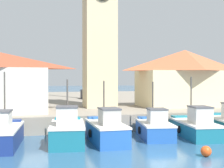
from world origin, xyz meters
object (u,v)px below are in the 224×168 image
Objects in this scene: mooring_buoy at (206,151)px; fishing_boat_left_outer at (3,134)px; clock_tower at (99,21)px; fishing_boat_mid_left at (106,130)px; fishing_boat_mid_right at (195,126)px; fishing_boat_left_inner at (67,131)px; warehouse_right at (185,77)px; port_crane_near at (88,34)px; fishing_boat_center at (155,127)px.

fishing_boat_left_outer is at bearing 154.95° from mooring_buoy.
clock_tower is at bearing 51.82° from fishing_boat_left_outer.
fishing_boat_mid_right is (6.25, 0.40, -0.06)m from fishing_boat_mid_left.
warehouse_right is (12.26, 8.99, 3.25)m from fishing_boat_left_inner.
port_crane_near reaches higher than warehouse_right.
warehouse_right is at bearing -6.31° from clock_tower.
fishing_boat_mid_right is at bearing -112.83° from warehouse_right.
warehouse_right reaches higher than fishing_boat_mid_left.
fishing_boat_left_inner is 1.03× the size of fishing_boat_center.
fishing_boat_mid_right is 9.92m from warehouse_right.
fishing_boat_mid_left is 8.67× the size of mooring_buoy.
fishing_boat_center is 7.95× the size of mooring_buoy.
warehouse_right is at bearing 67.07° from mooring_buoy.
fishing_boat_mid_left is at bearing 131.96° from mooring_buoy.
fishing_boat_mid_right is 13.66m from clock_tower.
clock_tower is at bearing 99.83° from mooring_buoy.
fishing_boat_mid_left is 13.20m from clock_tower.
fishing_boat_mid_left is at bearing -0.37° from fishing_boat_left_inner.
mooring_buoy is at bearing -86.42° from port_crane_near.
port_crane_near is at bearing 85.92° from clock_tower.
fishing_boat_mid_left is 1.09× the size of fishing_boat_center.
warehouse_right is (6.42, 8.30, 3.37)m from fishing_boat_center.
port_crane_near is at bearing 119.87° from warehouse_right.
warehouse_right is (9.87, 9.00, 3.29)m from fishing_boat_mid_left.
clock_tower reaches higher than warehouse_right.
fishing_boat_mid_left is at bearing -168.46° from fishing_boat_center.
fishing_boat_left_outer is at bearing -178.96° from fishing_boat_mid_right.
fishing_boat_left_outer is at bearing -111.41° from port_crane_near.
fishing_boat_mid_left reaches higher than mooring_buoy.
fishing_boat_left_outer is 9.52m from fishing_boat_center.
warehouse_right is at bearing 36.26° from fishing_boat_left_inner.
clock_tower is (-4.64, 9.52, 8.63)m from fishing_boat_mid_right.
fishing_boat_left_outer is at bearing -176.79° from fishing_boat_center.
fishing_boat_left_outer is 1.11× the size of fishing_boat_left_inner.
clock_tower is at bearing -94.08° from port_crane_near.
warehouse_right reaches higher than fishing_boat_left_inner.
clock_tower is (3.99, 9.90, 8.53)m from fishing_boat_left_inner.
fishing_boat_left_inner is at bearing -2.45° from fishing_boat_left_outer.
clock_tower is at bearing 68.03° from fishing_boat_left_inner.
mooring_buoy is at bearing -112.93° from warehouse_right.
mooring_buoy is at bearing -113.11° from fishing_boat_mid_right.
fishing_boat_left_inner is 5.88m from fishing_boat_center.
warehouse_right reaches higher than mooring_buoy.
port_crane_near is at bearing 99.98° from fishing_boat_mid_right.
port_crane_near is (-0.99, 21.20, 9.04)m from fishing_boat_center.
fishing_boat_center is at bearing 97.20° from mooring_buoy.
fishing_boat_mid_left reaches higher than fishing_boat_center.
port_crane_near is (8.52, 21.73, 8.98)m from fishing_boat_left_outer.
warehouse_right is (15.93, 8.83, 3.31)m from fishing_boat_left_outer.
warehouse_right is 15.92m from port_crane_near.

